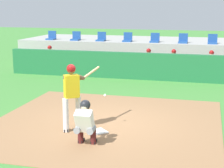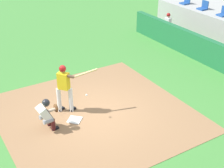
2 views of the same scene
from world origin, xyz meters
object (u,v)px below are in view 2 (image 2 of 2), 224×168
home_plate (75,120)px  stadium_seat_1 (203,7)px  batter_at_plate (65,86)px  stadium_seat_2 (223,13)px  stadium_seat_0 (186,2)px  catcher_crouched (47,113)px  dugout_player_0 (166,24)px

home_plate → stadium_seat_1: 11.17m
batter_at_plate → stadium_seat_2: (-2.20, 10.17, 0.50)m
stadium_seat_0 → batter_at_plate: bearing=-63.4°
batter_at_plate → catcher_crouched: size_ratio=1.03×
home_plate → catcher_crouched: bearing=-91.0°
batter_at_plate → stadium_seat_2: bearing=102.2°
stadium_seat_0 → stadium_seat_2: 2.89m
batter_at_plate → stadium_seat_1: (-3.65, 10.17, 0.50)m
dugout_player_0 → stadium_seat_1: 2.32m
stadium_seat_0 → stadium_seat_2: bearing=0.0°
home_plate → stadium_seat_2: bearing=105.8°
batter_at_plate → dugout_player_0: bearing=118.2°
stadium_seat_1 → batter_at_plate: bearing=-70.3°
stadium_seat_0 → stadium_seat_2: (2.89, 0.00, 0.00)m
stadium_seat_0 → dugout_player_0: bearing=-70.1°
batter_at_plate → dugout_player_0: size_ratio=1.39×
catcher_crouched → batter_at_plate: bearing=125.4°
stadium_seat_2 → stadium_seat_1: bearing=180.0°
stadium_seat_0 → catcher_crouched: bearing=-62.6°
home_plate → dugout_player_0: 9.60m
dugout_player_0 → stadium_seat_0: bearing=109.9°
dugout_player_0 → stadium_seat_0: 2.33m
catcher_crouched → stadium_seat_2: 11.51m
stadium_seat_1 → dugout_player_0: bearing=-109.2°
home_plate → catcher_crouched: catcher_crouched is taller
home_plate → stadium_seat_0: stadium_seat_0 is taller
dugout_player_0 → stadium_seat_1: size_ratio=2.71×
batter_at_plate → catcher_crouched: (0.67, -0.94, -0.43)m
catcher_crouched → dugout_player_0: size_ratio=1.35×
home_plate → catcher_crouched: (-0.02, -0.93, 0.59)m
home_plate → stadium_seat_2: (-2.89, 10.18, 1.51)m
catcher_crouched → stadium_seat_1: stadium_seat_1 is taller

